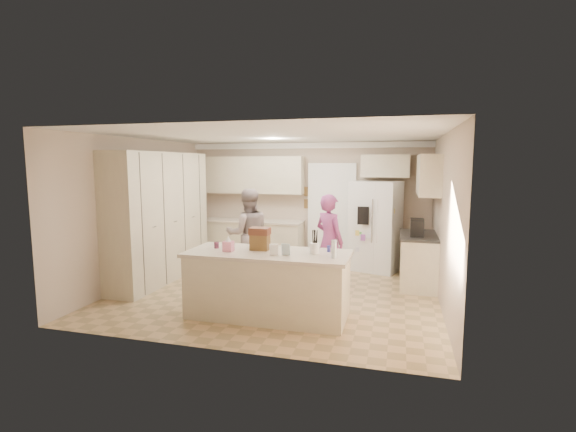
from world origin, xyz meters
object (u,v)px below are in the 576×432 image
(refrigerator, at_px, (376,226))
(tissue_box, at_px, (228,246))
(coffee_maker, at_px, (417,227))
(teen_boy, at_px, (248,234))
(dollhouse_body, at_px, (260,242))
(teen_girl, at_px, (329,241))
(island_base, at_px, (268,286))
(utensil_crock, at_px, (314,248))

(refrigerator, relative_size, tissue_box, 12.86)
(coffee_maker, bearing_deg, teen_boy, -177.38)
(coffee_maker, bearing_deg, refrigerator, 123.66)
(dollhouse_body, height_order, teen_girl, teen_girl)
(teen_boy, relative_size, teen_girl, 1.04)
(coffee_maker, distance_m, teen_boy, 3.02)
(tissue_box, bearing_deg, coffee_maker, 37.57)
(island_base, height_order, dollhouse_body, dollhouse_body)
(tissue_box, height_order, teen_girl, teen_girl)
(island_base, height_order, teen_girl, teen_girl)
(teen_girl, bearing_deg, coffee_maker, -133.74)
(teen_girl, bearing_deg, dollhouse_body, 99.11)
(refrigerator, height_order, teen_boy, refrigerator)
(coffee_maker, xyz_separation_m, dollhouse_body, (-2.20, -1.80, -0.03))
(refrigerator, xyz_separation_m, coffee_maker, (0.75, -1.13, 0.17))
(dollhouse_body, bearing_deg, island_base, -33.69)
(tissue_box, bearing_deg, dollhouse_body, 26.57)
(refrigerator, bearing_deg, coffee_maker, -39.03)
(island_base, bearing_deg, teen_girl, 69.77)
(teen_girl, bearing_deg, tissue_box, 91.58)
(coffee_maker, relative_size, teen_boy, 0.18)
(refrigerator, xyz_separation_m, dollhouse_body, (-1.45, -2.93, 0.14))
(dollhouse_body, xyz_separation_m, teen_boy, (-0.81, 1.66, -0.19))
(utensil_crock, bearing_deg, refrigerator, 77.66)
(island_base, height_order, tissue_box, tissue_box)
(coffee_maker, relative_size, tissue_box, 2.14)
(coffee_maker, xyz_separation_m, island_base, (-2.05, -1.90, -0.63))
(tissue_box, relative_size, teen_girl, 0.09)
(tissue_box, relative_size, dollhouse_body, 0.54)
(island_base, bearing_deg, utensil_crock, 4.40)
(refrigerator, bearing_deg, teen_girl, -99.28)
(utensil_crock, height_order, teen_girl, teen_girl)
(teen_girl, bearing_deg, utensil_crock, 127.25)
(tissue_box, distance_m, dollhouse_body, 0.45)
(refrigerator, bearing_deg, utensil_crock, -85.02)
(refrigerator, height_order, teen_girl, refrigerator)
(utensil_crock, relative_size, teen_girl, 0.09)
(island_base, distance_m, teen_boy, 2.05)
(refrigerator, bearing_deg, dollhouse_body, -99.06)
(utensil_crock, relative_size, dollhouse_body, 0.58)
(coffee_maker, distance_m, teen_girl, 1.50)
(dollhouse_body, distance_m, teen_girl, 1.71)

